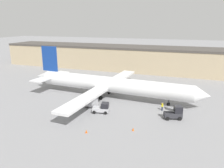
% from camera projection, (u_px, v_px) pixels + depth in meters
% --- Properties ---
extents(ground_plane, '(400.00, 400.00, 0.00)m').
position_uv_depth(ground_plane, '(112.00, 98.00, 52.06)').
color(ground_plane, gray).
extents(terminal_building, '(98.08, 13.86, 8.83)m').
position_uv_depth(terminal_building, '(125.00, 58.00, 82.92)').
color(terminal_building, tan).
rests_on(terminal_building, ground_plane).
extents(airplane, '(43.80, 35.92, 11.45)m').
position_uv_depth(airplane, '(108.00, 84.00, 51.61)').
color(airplane, silver).
rests_on(airplane, ground_plane).
extents(ground_crew_worker, '(0.38, 0.38, 1.71)m').
position_uv_depth(ground_crew_worker, '(162.00, 106.00, 44.18)').
color(ground_crew_worker, '#1E2338').
rests_on(ground_crew_worker, ground_plane).
extents(baggage_tug, '(3.49, 2.55, 2.05)m').
position_uv_depth(baggage_tug, '(102.00, 108.00, 43.19)').
color(baggage_tug, '#B2B2B7').
rests_on(baggage_tug, ground_plane).
extents(belt_loader_truck, '(3.53, 2.59, 2.50)m').
position_uv_depth(belt_loader_truck, '(174.00, 113.00, 40.27)').
color(belt_loader_truck, '#2D2D33').
rests_on(belt_loader_truck, ground_plane).
extents(safety_cone_near, '(0.36, 0.36, 0.55)m').
position_uv_depth(safety_cone_near, '(133.00, 129.00, 36.01)').
color(safety_cone_near, '#EF590F').
rests_on(safety_cone_near, ground_plane).
extents(safety_cone_far, '(0.36, 0.36, 0.55)m').
position_uv_depth(safety_cone_far, '(86.00, 131.00, 35.29)').
color(safety_cone_far, '#EF590F').
rests_on(safety_cone_far, ground_plane).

